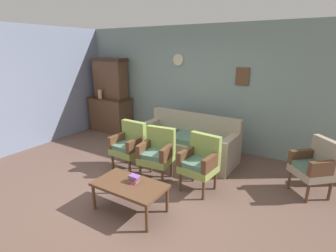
{
  "coord_description": "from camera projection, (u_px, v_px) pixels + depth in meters",
  "views": [
    {
      "loc": [
        2.32,
        -2.68,
        2.2
      ],
      "look_at": [
        0.04,
        1.08,
        0.85
      ],
      "focal_mm": 27.12,
      "sensor_mm": 36.0,
      "label": 1
    }
  ],
  "objects": [
    {
      "name": "ground_plane",
      "position": [
        130.0,
        194.0,
        3.99
      ],
      "size": [
        7.68,
        7.68,
        0.0
      ],
      "primitive_type": "plane",
      "color": "brown"
    },
    {
      "name": "wall_back_with_decor",
      "position": [
        202.0,
        87.0,
        5.74
      ],
      "size": [
        6.4,
        0.09,
        2.7
      ],
      "color": "gray",
      "rests_on": "ground"
    },
    {
      "name": "wall_left_side",
      "position": [
        5.0,
        92.0,
        5.2
      ],
      "size": [
        0.06,
        5.2,
        2.7
      ],
      "primitive_type": "cube",
      "color": "slate",
      "rests_on": "ground"
    },
    {
      "name": "side_cabinet",
      "position": [
        111.0,
        114.0,
        6.94
      ],
      "size": [
        1.16,
        0.55,
        0.93
      ],
      "color": "brown",
      "rests_on": "ground"
    },
    {
      "name": "cabinet_upper_hutch",
      "position": [
        110.0,
        78.0,
        6.72
      ],
      "size": [
        0.99,
        0.38,
        1.03
      ],
      "color": "brown",
      "rests_on": "side_cabinet"
    },
    {
      "name": "vase_on_cabinet",
      "position": [
        100.0,
        94.0,
        6.69
      ],
      "size": [
        0.1,
        0.1,
        0.23
      ],
      "primitive_type": "cylinder",
      "color": "tan",
      "rests_on": "side_cabinet"
    },
    {
      "name": "floral_couch",
      "position": [
        188.0,
        143.0,
        5.24
      ],
      "size": [
        2.05,
        0.88,
        0.9
      ],
      "color": "gray",
      "rests_on": "ground"
    },
    {
      "name": "armchair_near_cabinet",
      "position": [
        129.0,
        144.0,
        4.72
      ],
      "size": [
        0.54,
        0.51,
        0.9
      ],
      "color": "#849947",
      "rests_on": "ground"
    },
    {
      "name": "armchair_by_doorway",
      "position": [
        157.0,
        152.0,
        4.36
      ],
      "size": [
        0.57,
        0.55,
        0.9
      ],
      "color": "#849947",
      "rests_on": "ground"
    },
    {
      "name": "armchair_near_couch_end",
      "position": [
        200.0,
        161.0,
        4.01
      ],
      "size": [
        0.57,
        0.54,
        0.9
      ],
      "color": "#849947",
      "rests_on": "ground"
    },
    {
      "name": "wingback_chair_by_fireplace",
      "position": [
        315.0,
        165.0,
        3.87
      ],
      "size": [
        0.71,
        0.71,
        0.9
      ],
      "color": "gray",
      "rests_on": "ground"
    },
    {
      "name": "coffee_table",
      "position": [
        130.0,
        187.0,
        3.49
      ],
      "size": [
        1.0,
        0.56,
        0.42
      ],
      "color": "brown",
      "rests_on": "ground"
    },
    {
      "name": "book_stack_on_table",
      "position": [
        134.0,
        179.0,
        3.51
      ],
      "size": [
        0.16,
        0.11,
        0.1
      ],
      "color": "#D94382",
      "rests_on": "coffee_table"
    }
  ]
}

